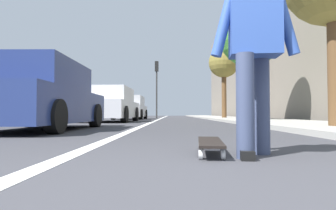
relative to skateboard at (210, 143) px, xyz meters
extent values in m
plane|color=#38383D|center=(8.76, 0.02, -0.09)|extent=(80.00, 80.00, 0.00)
cube|color=silver|center=(18.76, 1.18, -0.09)|extent=(52.00, 0.16, 0.01)
cube|color=#9E9B93|center=(16.76, -3.41, -0.04)|extent=(52.00, 3.20, 0.10)
cube|color=slate|center=(20.76, -6.33, 5.35)|extent=(40.00, 1.20, 10.88)
cylinder|color=white|center=(0.31, 0.06, -0.06)|extent=(0.07, 0.04, 0.07)
cylinder|color=white|center=(0.29, -0.11, -0.06)|extent=(0.07, 0.04, 0.07)
cylinder|color=white|center=(-0.29, 0.11, -0.06)|extent=(0.07, 0.04, 0.07)
cylinder|color=white|center=(-0.31, -0.06, -0.06)|extent=(0.07, 0.04, 0.07)
cube|color=silver|center=(0.30, -0.03, -0.01)|extent=(0.07, 0.12, 0.02)
cube|color=silver|center=(-0.30, 0.03, -0.01)|extent=(0.07, 0.12, 0.02)
cube|color=black|center=(0.00, 0.00, 0.01)|extent=(0.85, 0.28, 0.02)
cylinder|color=#384260|center=(-0.26, -0.24, 0.32)|extent=(0.14, 0.14, 0.82)
cylinder|color=#384260|center=(-0.02, -0.44, 0.32)|extent=(0.14, 0.14, 0.82)
cube|color=black|center=(-0.26, -0.24, -0.06)|extent=(0.27, 0.12, 0.07)
cube|color=#2D4C99|center=(-0.15, -0.35, 1.03)|extent=(0.28, 0.42, 0.60)
cylinder|color=#2D4C99|center=(-0.13, -0.11, 1.03)|extent=(0.11, 0.24, 0.60)
cylinder|color=#2D4C99|center=(-0.17, -0.59, 1.03)|extent=(0.11, 0.24, 0.60)
cube|color=navy|center=(3.55, 3.20, 0.42)|extent=(4.11, 1.85, 0.70)
cube|color=navy|center=(3.40, 3.20, 1.07)|extent=(2.27, 1.69, 0.60)
cube|color=#4C606B|center=(4.53, 3.21, 1.07)|extent=(0.06, 1.59, 0.51)
cylinder|color=black|center=(4.81, 4.08, 0.21)|extent=(0.60, 0.23, 0.60)
cylinder|color=black|center=(4.83, 2.36, 0.21)|extent=(0.60, 0.23, 0.60)
cylinder|color=black|center=(2.29, 2.33, 0.21)|extent=(0.60, 0.23, 0.60)
cube|color=silver|center=(9.67, 3.04, 0.44)|extent=(4.32, 1.97, 0.70)
cube|color=silver|center=(9.52, 3.04, 1.09)|extent=(2.40, 1.77, 0.60)
cube|color=#4C606B|center=(10.70, 3.01, 1.09)|extent=(0.08, 1.63, 0.51)
cylinder|color=black|center=(11.02, 3.88, 0.23)|extent=(0.66, 0.24, 0.66)
cylinder|color=black|center=(10.97, 2.12, 0.23)|extent=(0.66, 0.24, 0.66)
cylinder|color=black|center=(8.37, 3.96, 0.23)|extent=(0.66, 0.24, 0.66)
cylinder|color=black|center=(8.33, 2.19, 0.23)|extent=(0.66, 0.24, 0.66)
cube|color=#B7B7BC|center=(15.29, 3.02, 0.43)|extent=(4.37, 1.75, 0.70)
cube|color=#B7B7BC|center=(15.14, 3.02, 1.08)|extent=(2.41, 1.60, 0.60)
cube|color=#4C606B|center=(16.33, 3.01, 1.08)|extent=(0.05, 1.51, 0.51)
cylinder|color=black|center=(16.64, 3.82, 0.22)|extent=(0.62, 0.22, 0.62)
cylinder|color=black|center=(16.63, 2.19, 0.22)|extent=(0.62, 0.22, 0.62)
cylinder|color=black|center=(13.94, 3.84, 0.22)|extent=(0.62, 0.22, 0.62)
cylinder|color=black|center=(13.93, 2.21, 0.22)|extent=(0.62, 0.22, 0.62)
cylinder|color=#2D2D2D|center=(19.36, 1.58, 1.76)|extent=(0.12, 0.12, 3.70)
cube|color=black|center=(19.36, 1.58, 4.01)|extent=(0.24, 0.28, 0.80)
sphere|color=#360606|center=(19.49, 1.58, 4.27)|extent=(0.16, 0.16, 0.16)
sphere|color=#392907|center=(19.49, 1.58, 4.01)|extent=(0.16, 0.16, 0.16)
sphere|color=green|center=(19.49, 1.58, 3.75)|extent=(0.16, 0.16, 0.16)
cylinder|color=brown|center=(3.26, -3.01, 1.15)|extent=(0.31, 0.31, 2.49)
cylinder|color=brown|center=(9.35, -3.01, 1.29)|extent=(0.21, 0.21, 2.76)
sphere|color=#3D7F33|center=(9.35, -3.01, 3.60)|extent=(2.68, 2.68, 2.68)
cylinder|color=brown|center=(15.54, -3.01, 1.40)|extent=(0.31, 0.31, 2.99)
sphere|color=olive|center=(15.54, -3.01, 3.59)|extent=(1.96, 1.96, 1.96)
camera|label=1|loc=(-2.43, 0.33, 0.25)|focal=29.68mm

